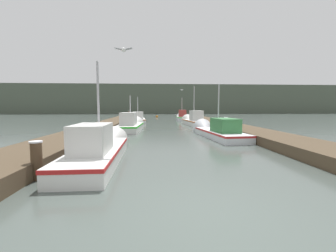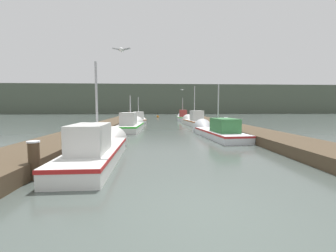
{
  "view_description": "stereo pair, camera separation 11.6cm",
  "coord_description": "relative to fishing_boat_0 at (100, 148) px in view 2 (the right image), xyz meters",
  "views": [
    {
      "loc": [
        -1.01,
        -3.7,
        1.91
      ],
      "look_at": [
        0.09,
        13.53,
        0.41
      ],
      "focal_mm": 24.0,
      "sensor_mm": 36.0,
      "label": 1
    },
    {
      "loc": [
        -0.89,
        -3.71,
        1.91
      ],
      "look_at": [
        0.09,
        13.53,
        0.41
      ],
      "focal_mm": 24.0,
      "sensor_mm": 36.0,
      "label": 2
    }
  ],
  "objects": [
    {
      "name": "mooring_piling_0",
      "position": [
        -1.24,
        20.6,
        0.28
      ],
      "size": [
        0.27,
        0.27,
        1.35
      ],
      "color": "#473523",
      "rests_on": "ground_plane"
    },
    {
      "name": "dock_left",
      "position": [
        -2.32,
        11.48,
        -0.18
      ],
      "size": [
        2.32,
        40.0,
        0.46
      ],
      "color": "#4C3D2B",
      "rests_on": "ground_plane"
    },
    {
      "name": "fishing_boat_0",
      "position": [
        0.0,
        0.0,
        0.0
      ],
      "size": [
        1.58,
        6.17,
        3.89
      ],
      "rotation": [
        0.0,
        0.0,
        0.02
      ],
      "color": "silver",
      "rests_on": "ground_plane"
    },
    {
      "name": "mooring_piling_2",
      "position": [
        -1.13,
        -2.28,
        0.11
      ],
      "size": [
        0.32,
        0.32,
        1.02
      ],
      "color": "#473523",
      "rests_on": "ground_plane"
    },
    {
      "name": "fishing_boat_1",
      "position": [
        5.89,
        5.68,
        -0.04
      ],
      "size": [
        2.17,
        6.26,
        3.82
      ],
      "rotation": [
        0.0,
        0.0,
        0.1
      ],
      "color": "silver",
      "rests_on": "ground_plane"
    },
    {
      "name": "seagull_1",
      "position": [
        0.99,
        -0.96,
        3.28
      ],
      "size": [
        0.55,
        0.29,
        0.12
      ],
      "rotation": [
        0.0,
        0.0,
        3.08
      ],
      "color": "white"
    },
    {
      "name": "seagull_lead",
      "position": [
        5.08,
        17.05,
        3.38
      ],
      "size": [
        0.55,
        0.35,
        0.12
      ],
      "rotation": [
        0.0,
        0.0,
        0.45
      ],
      "color": "white"
    },
    {
      "name": "fishing_boat_4",
      "position": [
        -0.04,
        19.53,
        -0.04
      ],
      "size": [
        2.14,
        5.4,
        3.6
      ],
      "rotation": [
        0.0,
        0.0,
        0.1
      ],
      "color": "silver",
      "rests_on": "ground_plane"
    },
    {
      "name": "fishing_boat_3",
      "position": [
        6.08,
        15.09,
        0.03
      ],
      "size": [
        2.05,
        5.41,
        4.51
      ],
      "rotation": [
        0.0,
        0.0,
        0.09
      ],
      "color": "silver",
      "rests_on": "ground_plane"
    },
    {
      "name": "fishing_boat_5",
      "position": [
        5.89,
        23.37,
        0.04
      ],
      "size": [
        1.69,
        5.87,
        3.53
      ],
      "rotation": [
        0.0,
        0.0,
        -0.06
      ],
      "color": "silver",
      "rests_on": "ground_plane"
    },
    {
      "name": "channel_buoy",
      "position": [
        2.48,
        31.39,
        -0.27
      ],
      "size": [
        0.44,
        0.44,
        0.94
      ],
      "color": "#BF6513",
      "rests_on": "ground_plane"
    },
    {
      "name": "fishing_boat_2",
      "position": [
        0.12,
        9.92,
        0.01
      ],
      "size": [
        1.89,
        5.67,
        3.25
      ],
      "rotation": [
        0.0,
        0.0,
        -0.06
      ],
      "color": "silver",
      "rests_on": "ground_plane"
    },
    {
      "name": "ground_plane",
      "position": [
        2.93,
        -4.52,
        -0.4
      ],
      "size": [
        200.0,
        200.0,
        0.0
      ],
      "color": "#47514C"
    },
    {
      "name": "dock_right",
      "position": [
        8.19,
        11.48,
        -0.18
      ],
      "size": [
        2.32,
        40.0,
        0.46
      ],
      "color": "#4C3D2B",
      "rests_on": "ground_plane"
    },
    {
      "name": "mooring_piling_1",
      "position": [
        6.96,
        7.14,
        0.19
      ],
      "size": [
        0.28,
        0.28,
        1.18
      ],
      "color": "#473523",
      "rests_on": "ground_plane"
    },
    {
      "name": "distant_shore_ridge",
      "position": [
        2.93,
        57.98,
        3.44
      ],
      "size": [
        120.0,
        16.0,
        7.7
      ],
      "color": "#4C5647",
      "rests_on": "ground_plane"
    }
  ]
}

